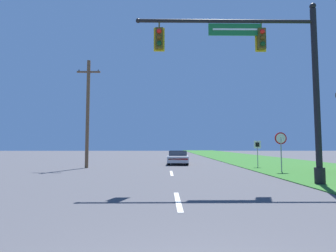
% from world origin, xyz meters
% --- Properties ---
extents(grass_verge_right, '(10.00, 110.00, 0.04)m').
position_xyz_m(grass_verge_right, '(10.50, 30.00, 0.02)').
color(grass_verge_right, '#2D6626').
rests_on(grass_verge_right, ground).
extents(road_center_line, '(0.16, 34.80, 0.01)m').
position_xyz_m(road_center_line, '(0.00, 22.00, 0.01)').
color(road_center_line, silver).
rests_on(road_center_line, ground).
extents(signal_mast, '(8.36, 0.47, 8.21)m').
position_xyz_m(signal_mast, '(4.47, 9.34, 4.98)').
color(signal_mast, black).
rests_on(signal_mast, grass_verge_right).
extents(car_ahead, '(2.05, 4.62, 1.19)m').
position_xyz_m(car_ahead, '(0.79, 22.09, 0.60)').
color(car_ahead, black).
rests_on(car_ahead, ground).
extents(stop_sign, '(0.76, 0.07, 2.50)m').
position_xyz_m(stop_sign, '(7.00, 14.47, 1.86)').
color(stop_sign, gray).
rests_on(stop_sign, grass_verge_right).
extents(route_sign_post, '(0.55, 0.06, 2.03)m').
position_xyz_m(route_sign_post, '(6.82, 18.22, 1.53)').
color(route_sign_post, gray).
rests_on(route_sign_post, grass_verge_right).
extents(utility_pole_near, '(1.80, 0.26, 8.33)m').
position_xyz_m(utility_pole_near, '(-6.37, 17.92, 4.32)').
color(utility_pole_near, brown).
rests_on(utility_pole_near, ground).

